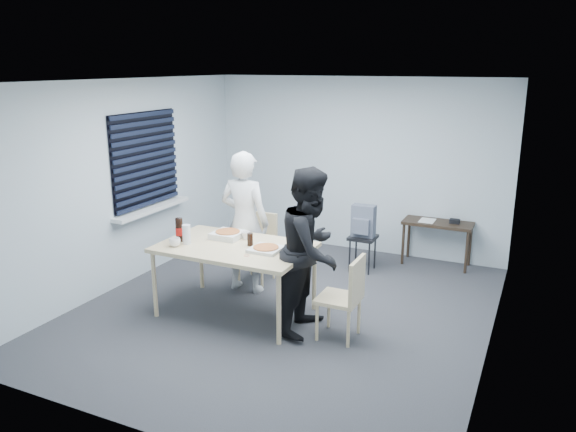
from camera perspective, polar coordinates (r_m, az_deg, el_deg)
The scene contains 19 objects.
room at distance 7.67m, azimuth -14.07°, elevation 4.77°, with size 5.00×5.00×5.00m.
dining_table at distance 6.31m, azimuth -5.43°, elevation -3.51°, with size 1.67×1.06×0.81m.
chair_far at distance 7.38m, azimuth -2.94°, elevation -2.64°, with size 0.42×0.42×0.89m.
chair_right at distance 5.81m, azimuth 6.00°, elevation -7.76°, with size 0.42×0.42×0.89m.
person_white at distance 6.93m, azimuth -4.42°, elevation -0.63°, with size 0.65×0.42×1.77m, color silver.
person_black at distance 5.88m, azimuth 2.36°, elevation -3.53°, with size 0.86×0.47×1.77m, color black.
side_table at distance 8.14m, azimuth 14.96°, elevation -1.11°, with size 0.95×0.42×0.63m.
stool at distance 7.78m, azimuth 7.60°, elevation -2.82°, with size 0.35×0.35×0.49m.
backpack at distance 7.67m, azimuth 7.65°, elevation -0.55°, with size 0.31×0.23×0.44m.
pizza_box_a at distance 6.57m, azimuth -6.14°, elevation -1.88°, with size 0.33×0.33×0.08m.
pizza_box_b at distance 6.09m, azimuth -2.26°, elevation -3.35°, with size 0.33×0.33×0.05m.
mug_a at distance 6.35m, azimuth -11.42°, elevation -2.63°, with size 0.12×0.12×0.10m, color white.
mug_b at distance 6.49m, azimuth -4.31°, elevation -1.99°, with size 0.10×0.10×0.09m, color white.
cola_glass at distance 6.25m, azimuth -3.87°, elevation -2.40°, with size 0.07×0.07×0.14m, color black.
soda_bottle at distance 6.49m, azimuth -10.99°, elevation -1.43°, with size 0.09×0.09×0.27m.
plastic_cups at distance 6.40m, azimuth -10.27°, elevation -1.85°, with size 0.09×0.09×0.22m, color silver.
rubber_band at distance 5.96m, azimuth -4.21°, elevation -4.03°, with size 0.06×0.06×0.00m, color red.
papers at distance 8.14m, azimuth 13.96°, elevation -0.45°, with size 0.20×0.28×0.00m, color white.
black_box at distance 8.11m, azimuth 16.57°, elevation -0.51°, with size 0.13×0.10×0.06m, color black.
Camera 1 is at (2.59, -5.45, 2.77)m, focal length 35.00 mm.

